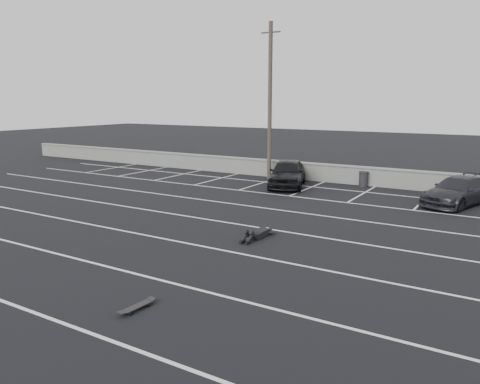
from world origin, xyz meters
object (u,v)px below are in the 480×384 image
Objects in this scene: trash_bin at (363,179)px; person at (261,230)px; car_right at (458,191)px; utility_pole at (270,101)px; skateboard at (137,307)px; car_left at (287,173)px.

person is (-0.22, -11.57, -0.20)m from trash_bin.
car_right is 1.98× the size of person.
trash_bin is at bearing 3.98° from utility_pole.
person reaches higher than skateboard.
car_right is 11.75m from utility_pole.
car_right is at bearing -10.34° from utility_pole.
utility_pole reaches higher than skateboard.
trash_bin is (5.75, 0.40, -4.26)m from utility_pole.
car_right is at bearing -20.40° from car_left.
skateboard is at bearing -95.95° from car_left.
car_left is at bearing 108.46° from skateboard.
trash_bin is 0.37× the size of person.
utility_pole is 19.39m from skateboard.
person is at bearing -89.28° from car_left.
trash_bin is at bearing 12.05° from car_left.
trash_bin reaches higher than person.
car_left is 4.28m from trash_bin.
person is 2.65× the size of skateboard.
car_right is at bearing 77.82° from skateboard.
car_left is at bearing 111.52° from person.
car_left reaches higher than trash_bin.
utility_pole is 13.24m from person.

